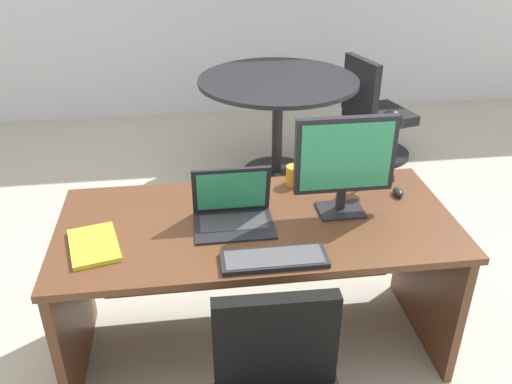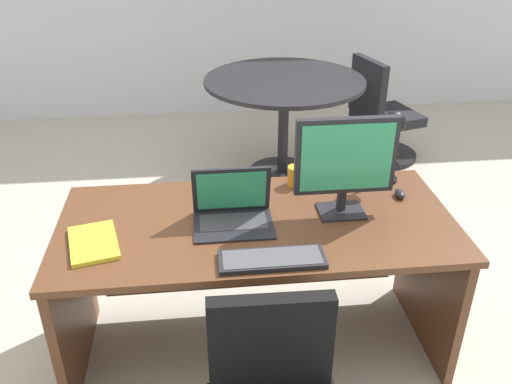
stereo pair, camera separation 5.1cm
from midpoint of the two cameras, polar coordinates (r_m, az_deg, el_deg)
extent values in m
plane|color=#B7B2A3|center=(4.01, -1.91, -0.66)|extent=(12.00, 12.00, 0.00)
cube|color=#56331E|center=(2.36, 0.72, -3.37)|extent=(1.72, 0.80, 0.03)
cube|color=#56331E|center=(2.63, -18.24, -11.07)|extent=(0.04, 0.70, 0.70)
cube|color=#56331E|center=(2.78, 18.37, -8.60)|extent=(0.04, 0.70, 0.70)
cube|color=#56331E|center=(2.79, -0.06, -5.88)|extent=(1.52, 0.02, 0.49)
cube|color=black|center=(2.44, 9.55, -2.01)|extent=(0.20, 0.16, 0.01)
cube|color=black|center=(2.42, 9.60, -0.79)|extent=(0.04, 0.02, 0.10)
cube|color=black|center=(2.31, 10.10, 3.79)|extent=(0.44, 0.04, 0.34)
cube|color=#2D9966|center=(2.29, 10.23, 3.57)|extent=(0.39, 0.00, 0.30)
cube|color=black|center=(2.31, -1.76, -3.51)|extent=(0.34, 0.25, 0.01)
cube|color=#38383D|center=(2.32, -1.80, -3.14)|extent=(0.29, 0.14, 0.00)
cube|color=black|center=(2.33, -1.99, 0.26)|extent=(0.34, 0.07, 0.23)
cube|color=#2D9966|center=(2.32, -1.98, 0.12)|extent=(0.30, 0.05, 0.19)
cube|color=black|center=(2.10, 2.40, -7.14)|extent=(0.41, 0.14, 0.02)
cube|color=#47474C|center=(2.09, 2.40, -6.90)|extent=(0.38, 0.12, 0.00)
ellipsoid|color=black|center=(2.61, 15.50, -0.19)|extent=(0.04, 0.08, 0.03)
cylinder|color=black|center=(2.76, 13.95, 1.38)|extent=(0.12, 0.12, 0.01)
cylinder|color=black|center=(2.70, 14.29, 3.99)|extent=(0.02, 0.02, 0.26)
sphere|color=black|center=(2.61, 14.95, 7.11)|extent=(0.11, 0.11, 0.11)
cube|color=yellow|center=(2.28, -16.20, -5.18)|extent=(0.24, 0.31, 0.02)
cylinder|color=orange|center=(2.62, 4.77, 1.71)|extent=(0.08, 0.08, 0.10)
torus|color=orange|center=(2.63, 5.63, 1.85)|extent=(0.05, 0.01, 0.05)
cube|color=black|center=(1.94, 2.36, -15.55)|extent=(0.44, 0.07, 0.39)
cylinder|color=black|center=(4.33, 3.11, 2.03)|extent=(0.53, 0.53, 0.04)
cylinder|color=black|center=(4.18, 3.24, 6.71)|extent=(0.08, 0.08, 0.72)
cylinder|color=black|center=(4.05, 3.39, 11.66)|extent=(1.19, 1.19, 0.03)
cylinder|color=black|center=(4.78, 13.53, 3.91)|extent=(0.56, 0.56, 0.04)
cylinder|color=black|center=(4.72, 13.75, 5.68)|extent=(0.05, 0.05, 0.28)
cube|color=black|center=(4.65, 14.01, 7.72)|extent=(0.57, 0.57, 0.08)
cube|color=black|center=(4.44, 12.07, 10.66)|extent=(0.18, 0.44, 0.46)
camera|label=1|loc=(0.03, -89.37, 0.35)|focal=37.84mm
camera|label=2|loc=(0.03, 90.63, -0.35)|focal=37.84mm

